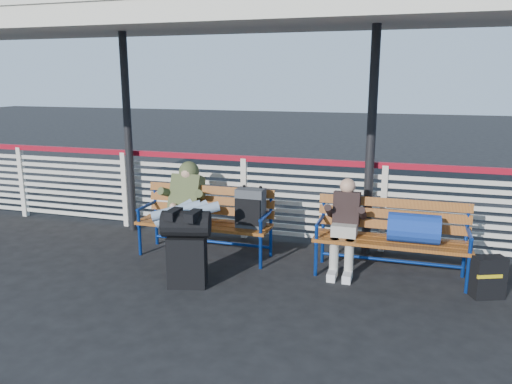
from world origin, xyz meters
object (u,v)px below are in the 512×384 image
(bench_right, at_px, (403,230))
(companion_person, at_px, (345,225))
(traveler_man, at_px, (184,208))
(bench_left, at_px, (222,212))
(luggage_stack, at_px, (187,246))
(suitcase_side, at_px, (488,277))

(bench_right, distance_m, companion_person, 0.68)
(traveler_man, height_order, companion_person, traveler_man)
(bench_left, relative_size, traveler_man, 1.10)
(bench_left, height_order, bench_right, bench_left)
(traveler_man, xyz_separation_m, companion_person, (2.00, 0.30, -0.13))
(traveler_man, bearing_deg, bench_right, 6.45)
(bench_left, bearing_deg, companion_person, -1.59)
(luggage_stack, relative_size, bench_left, 0.50)
(bench_right, xyz_separation_m, suitcase_side, (0.92, -0.30, -0.36))
(bench_right, bearing_deg, companion_person, -179.42)
(traveler_man, relative_size, companion_person, 1.43)
(companion_person, bearing_deg, bench_left, 178.41)
(luggage_stack, relative_size, bench_right, 0.50)
(luggage_stack, bearing_deg, companion_person, 16.14)
(bench_right, height_order, suitcase_side, bench_right)
(companion_person, xyz_separation_m, suitcase_side, (1.60, -0.30, -0.36))
(traveler_man, relative_size, suitcase_side, 3.53)
(luggage_stack, xyz_separation_m, companion_person, (1.65, 0.98, 0.11))
(bench_right, distance_m, suitcase_side, 1.04)
(bench_left, bearing_deg, luggage_stack, -92.26)
(luggage_stack, bearing_deg, suitcase_side, -2.73)
(bench_right, bearing_deg, suitcase_side, -18.26)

